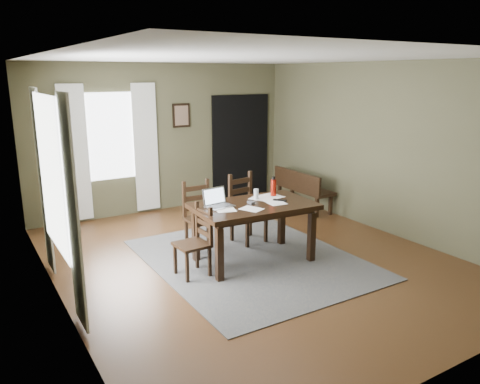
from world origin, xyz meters
TOP-DOWN VIEW (x-y plane):
  - ground at (0.00, 0.00)m, footprint 5.00×6.00m
  - room_shell at (0.00, 0.00)m, footprint 5.02×6.02m
  - rug at (0.00, 0.00)m, footprint 2.60×3.20m
  - dining_table at (-0.00, -0.06)m, footprint 1.66×1.06m
  - chair_end at (-0.88, -0.06)m, footprint 0.42×0.42m
  - chair_back_left at (-0.40, 0.74)m, footprint 0.45×0.45m
  - chair_back_right at (0.34, 0.66)m, footprint 0.51×0.51m
  - bench at (2.15, 1.60)m, footprint 0.42×1.32m
  - laptop at (-0.47, 0.10)m, footprint 0.38×0.31m
  - computer_mouse at (-0.03, -0.04)m, footprint 0.06×0.11m
  - tv_remote at (0.38, -0.12)m, footprint 0.15×0.18m
  - drinking_glass at (0.16, 0.13)m, footprint 0.07×0.07m
  - water_bottle at (0.47, 0.16)m, footprint 0.10×0.10m
  - paper_a at (-0.45, -0.07)m, footprint 0.33×0.38m
  - paper_b at (0.29, -0.15)m, footprint 0.27×0.33m
  - paper_c at (0.25, 0.12)m, footprint 0.37×0.39m
  - paper_d at (0.44, 0.15)m, footprint 0.27×0.33m
  - paper_e at (-0.16, -0.25)m, footprint 0.30×0.34m
  - window_left at (-2.47, 0.20)m, footprint 0.01×1.30m
  - window_back at (-1.00, 2.97)m, footprint 1.00×0.01m
  - curtain_left_near at (-2.44, -0.62)m, footprint 0.03×0.48m
  - curtain_left_far at (-2.44, 1.02)m, footprint 0.03×0.48m
  - curtain_back_left at (-1.62, 2.94)m, footprint 0.44×0.03m
  - curtain_back_right at (-0.38, 2.94)m, footprint 0.44×0.03m
  - framed_picture at (0.35, 2.97)m, footprint 0.34×0.03m
  - doorway_back at (1.65, 2.97)m, footprint 1.30×0.03m

SIDE VIEW (x-z plane):
  - ground at x=0.00m, z-range -0.01..0.00m
  - rug at x=0.00m, z-range 0.00..0.01m
  - bench at x=2.15m, z-range 0.07..0.82m
  - chair_end at x=-0.88m, z-range -0.01..0.90m
  - chair_back_left at x=-0.40m, z-range -0.01..0.99m
  - chair_back_right at x=0.34m, z-range -0.01..1.03m
  - dining_table at x=0.00m, z-range 0.31..1.11m
  - paper_e at x=-0.16m, z-range 0.81..0.82m
  - paper_b at x=0.29m, z-range 0.81..0.82m
  - paper_d at x=0.44m, z-range 0.81..0.82m
  - paper_c at x=0.25m, z-range 0.81..0.82m
  - paper_a at x=-0.45m, z-range 0.81..0.82m
  - tv_remote at x=0.38m, z-range 0.81..0.83m
  - computer_mouse at x=-0.03m, z-range 0.81..0.85m
  - laptop at x=-0.47m, z-range 0.76..0.99m
  - drinking_glass at x=0.16m, z-range 0.81..0.96m
  - water_bottle at x=0.47m, z-range 0.80..1.08m
  - doorway_back at x=1.65m, z-range 0.00..2.10m
  - curtain_left_near at x=-2.44m, z-range 0.05..2.35m
  - curtain_left_far at x=-2.44m, z-range 0.05..2.35m
  - curtain_back_left at x=-1.62m, z-range 0.05..2.35m
  - curtain_back_right at x=-0.38m, z-range 0.05..2.35m
  - window_left at x=-2.47m, z-range 0.60..2.30m
  - window_back at x=-1.00m, z-range 0.70..2.20m
  - framed_picture at x=0.35m, z-range 1.53..1.97m
  - room_shell at x=0.00m, z-range 0.45..3.16m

